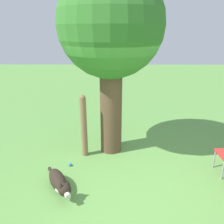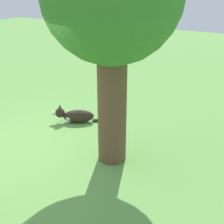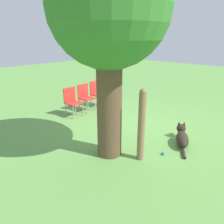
% 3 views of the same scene
% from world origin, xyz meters
% --- Properties ---
extents(ground_plane, '(30.00, 30.00, 0.00)m').
position_xyz_m(ground_plane, '(0.00, 0.00, 0.00)').
color(ground_plane, '#609947').
extents(dog, '(0.71, 1.10, 0.42)m').
position_xyz_m(dog, '(-1.29, -0.10, 0.16)').
color(dog, '#2D231C').
rests_on(dog, ground_plane).
extents(fence_post, '(0.14, 0.14, 1.47)m').
position_xyz_m(fence_post, '(-0.96, 1.11, 0.74)').
color(fence_post, '#846647').
rests_on(fence_post, ground_plane).
extents(tennis_ball, '(0.07, 0.07, 0.07)m').
position_xyz_m(tennis_ball, '(-1.23, 0.65, 0.03)').
color(tennis_ball, blue).
rests_on(tennis_ball, ground_plane).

